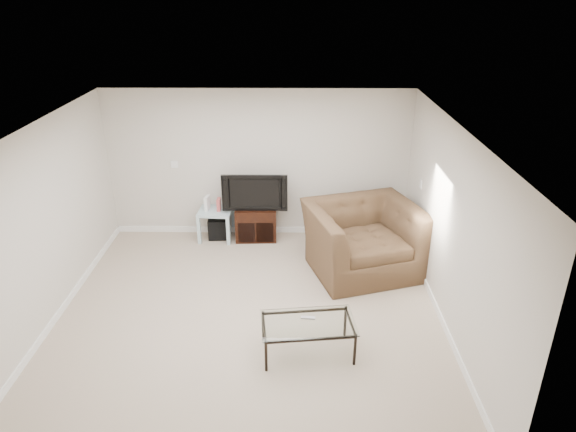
{
  "coord_description": "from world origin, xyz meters",
  "views": [
    {
      "loc": [
        0.57,
        -5.6,
        3.99
      ],
      "look_at": [
        0.5,
        1.2,
        0.9
      ],
      "focal_mm": 32.0,
      "sensor_mm": 36.0,
      "label": 1
    }
  ],
  "objects_px": {
    "side_table": "(217,224)",
    "coffee_table": "(308,337)",
    "television": "(255,191)",
    "recliner": "(364,228)",
    "subwoofer": "(219,227)",
    "tv_stand": "(256,222)"
  },
  "relations": [
    {
      "from": "side_table",
      "to": "coffee_table",
      "type": "bearing_deg",
      "value": -63.81
    },
    {
      "from": "tv_stand",
      "to": "subwoofer",
      "type": "relative_size",
      "value": 1.97
    },
    {
      "from": "television",
      "to": "recliner",
      "type": "relative_size",
      "value": 0.63
    },
    {
      "from": "television",
      "to": "subwoofer",
      "type": "height_order",
      "value": "television"
    },
    {
      "from": "side_table",
      "to": "coffee_table",
      "type": "xyz_separation_m",
      "value": [
        1.48,
        -3.0,
        -0.05
      ]
    },
    {
      "from": "tv_stand",
      "to": "recliner",
      "type": "xyz_separation_m",
      "value": [
        1.68,
        -1.05,
        0.4
      ]
    },
    {
      "from": "subwoofer",
      "to": "coffee_table",
      "type": "distance_m",
      "value": 3.35
    },
    {
      "from": "television",
      "to": "side_table",
      "type": "xyz_separation_m",
      "value": [
        -0.68,
        0.03,
        -0.62
      ]
    },
    {
      "from": "coffee_table",
      "to": "tv_stand",
      "type": "bearing_deg",
      "value": 104.95
    },
    {
      "from": "tv_stand",
      "to": "subwoofer",
      "type": "height_order",
      "value": "tv_stand"
    },
    {
      "from": "tv_stand",
      "to": "coffee_table",
      "type": "height_order",
      "value": "tv_stand"
    },
    {
      "from": "tv_stand",
      "to": "television",
      "type": "xyz_separation_m",
      "value": [
        0.0,
        -0.03,
        0.59
      ]
    },
    {
      "from": "subwoofer",
      "to": "coffee_table",
      "type": "relative_size",
      "value": 0.32
    },
    {
      "from": "subwoofer",
      "to": "tv_stand",
      "type": "bearing_deg",
      "value": -1.75
    },
    {
      "from": "side_table",
      "to": "subwoofer",
      "type": "bearing_deg",
      "value": 29.84
    },
    {
      "from": "side_table",
      "to": "coffee_table",
      "type": "height_order",
      "value": "side_table"
    },
    {
      "from": "television",
      "to": "subwoofer",
      "type": "distance_m",
      "value": 0.95
    },
    {
      "from": "tv_stand",
      "to": "television",
      "type": "bearing_deg",
      "value": -90.0
    },
    {
      "from": "tv_stand",
      "to": "side_table",
      "type": "bearing_deg",
      "value": 177.77
    },
    {
      "from": "recliner",
      "to": "coffee_table",
      "type": "bearing_deg",
      "value": -131.38
    },
    {
      "from": "side_table",
      "to": "television",
      "type": "bearing_deg",
      "value": -2.41
    },
    {
      "from": "tv_stand",
      "to": "side_table",
      "type": "distance_m",
      "value": 0.68
    }
  ]
}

